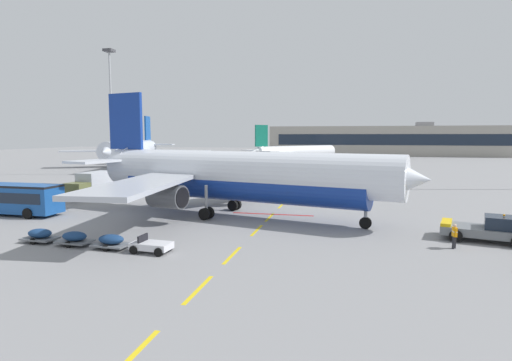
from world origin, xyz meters
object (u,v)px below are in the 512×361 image
at_px(airliner_far_center, 296,153).
at_px(catering_truck, 93,185).
at_px(apron_shuttle_bus, 3,196).
at_px(airliner_foreground, 234,175).
at_px(baggage_train, 93,239).
at_px(pushback_tug, 490,229).
at_px(apron_light_mast_near, 111,97).
at_px(airliner_mid_left, 132,151).
at_px(ground_crew_worker, 455,235).

relative_size(airliner_far_center, catering_truck, 3.59).
distance_m(airliner_far_center, apron_shuttle_bus, 72.22).
bearing_deg(airliner_foreground, baggage_train, -116.40).
height_order(pushback_tug, apron_light_mast_near, apron_light_mast_near).
xyz_separation_m(pushback_tug, catering_truck, (-41.03, 12.59, 0.74)).
bearing_deg(apron_shuttle_bus, pushback_tug, -1.34).
xyz_separation_m(airliner_foreground, pushback_tug, (20.79, -5.17, -3.05)).
xyz_separation_m(catering_truck, apron_light_mast_near, (-14.74, 28.58, 13.46)).
height_order(airliner_foreground, apron_light_mast_near, apron_light_mast_near).
height_order(airliner_mid_left, airliner_far_center, airliner_mid_left).
bearing_deg(apron_light_mast_near, catering_truck, -62.72).
relative_size(airliner_foreground, apron_light_mast_near, 1.42).
relative_size(airliner_far_center, apron_light_mast_near, 1.06).
height_order(ground_crew_worker, apron_light_mast_near, apron_light_mast_near).
bearing_deg(catering_truck, ground_crew_worker, -21.91).
relative_size(baggage_train, ground_crew_worker, 6.85).
height_order(pushback_tug, airliner_mid_left, airliner_mid_left).
bearing_deg(airliner_far_center, apron_shuttle_bus, -105.95).
distance_m(airliner_far_center, catering_truck, 60.54).
relative_size(apron_shuttle_bus, baggage_train, 1.03).
distance_m(pushback_tug, baggage_train, 28.32).
distance_m(apron_shuttle_bus, ground_crew_worker, 40.24).
bearing_deg(baggage_train, catering_truck, 124.11).
height_order(baggage_train, ground_crew_worker, ground_crew_worker).
height_order(airliner_far_center, ground_crew_worker, airliner_far_center).
distance_m(baggage_train, ground_crew_worker, 24.77).
relative_size(pushback_tug, airliner_far_center, 0.25).
height_order(apron_shuttle_bus, apron_light_mast_near, apron_light_mast_near).
relative_size(pushback_tug, apron_light_mast_near, 0.27).
bearing_deg(airliner_far_center, pushback_tug, -71.77).
relative_size(pushback_tug, apron_shuttle_bus, 0.54).
relative_size(apron_shuttle_bus, ground_crew_worker, 7.09).
xyz_separation_m(airliner_foreground, baggage_train, (-6.44, -12.97, -3.42)).
bearing_deg(baggage_train, apron_shuttle_bus, 150.89).
bearing_deg(ground_crew_worker, baggage_train, -168.15).
relative_size(airliner_foreground, pushback_tug, 5.29).
relative_size(ground_crew_worker, apron_light_mast_near, 0.07).
distance_m(airliner_mid_left, baggage_train, 71.41).
relative_size(airliner_mid_left, apron_shuttle_bus, 2.99).
xyz_separation_m(airliner_mid_left, baggage_train, (32.52, -63.48, -3.59)).
relative_size(airliner_foreground, airliner_mid_left, 0.95).
height_order(airliner_foreground, apron_shuttle_bus, airliner_foreground).
height_order(pushback_tug, ground_crew_worker, pushback_tug).
bearing_deg(airliner_foreground, ground_crew_worker, -23.89).
distance_m(catering_truck, baggage_train, 24.65).
bearing_deg(apron_shuttle_bus, baggage_train, -29.11).
distance_m(airliner_mid_left, ground_crew_worker, 81.49).
height_order(pushback_tug, airliner_far_center, airliner_far_center).
bearing_deg(airliner_far_center, apron_light_mast_near, -138.07).
height_order(catering_truck, ground_crew_worker, catering_truck).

